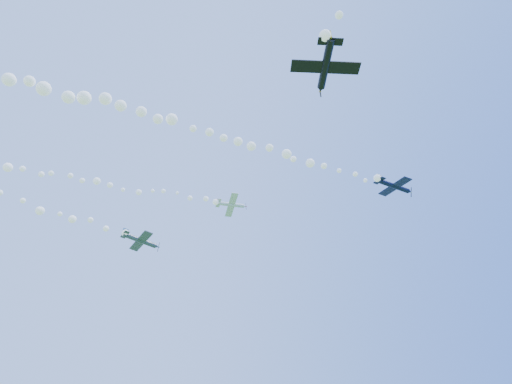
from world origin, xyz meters
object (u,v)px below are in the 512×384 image
object	(u,v)px
plane_white	(231,205)
plane_navy	(394,186)
plane_grey	(141,241)
plane_black	(325,66)

from	to	relation	value
plane_white	plane_navy	size ratio (longest dim) A/B	0.95
plane_white	plane_navy	world-z (taller)	plane_white
plane_white	plane_grey	distance (m)	20.63
plane_white	plane_black	bearing A→B (deg)	-89.21
plane_white	plane_black	distance (m)	45.62
plane_white	plane_navy	distance (m)	31.06
plane_grey	plane_white	bearing A→B (deg)	-6.86
plane_navy	plane_grey	distance (m)	42.09
plane_navy	plane_black	bearing A→B (deg)	-140.59
plane_white	plane_navy	bearing A→B (deg)	-40.84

